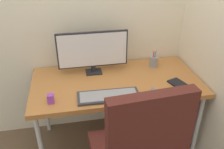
# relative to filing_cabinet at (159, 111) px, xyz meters

# --- Properties ---
(ground_plane) EXTENTS (8.00, 8.00, 0.00)m
(ground_plane) POSITION_rel_filing_cabinet_xyz_m (-0.44, -0.02, -0.29)
(ground_plane) COLOR brown
(desk) EXTENTS (1.42, 0.71, 0.71)m
(desk) POSITION_rel_filing_cabinet_xyz_m (-0.44, -0.02, 0.37)
(desk) COLOR #B27038
(desk) RESTS_ON ground_plane
(filing_cabinet) EXTENTS (0.40, 0.50, 0.58)m
(filing_cabinet) POSITION_rel_filing_cabinet_xyz_m (0.00, 0.00, 0.00)
(filing_cabinet) COLOR slate
(filing_cabinet) RESTS_ON ground_plane
(monitor) EXTENTS (0.61, 0.11, 0.38)m
(monitor) POSITION_rel_filing_cabinet_xyz_m (-0.61, 0.16, 0.63)
(monitor) COLOR black
(monitor) RESTS_ON desk
(keyboard) EXTENTS (0.48, 0.19, 0.02)m
(keyboard) POSITION_rel_filing_cabinet_xyz_m (-0.55, -0.26, 0.43)
(keyboard) COLOR #333338
(keyboard) RESTS_ON desk
(mouse) EXTENTS (0.07, 0.12, 0.04)m
(mouse) POSITION_rel_filing_cabinet_xyz_m (-0.19, -0.28, 0.44)
(mouse) COLOR slate
(mouse) RESTS_ON desk
(pen_holder) EXTENTS (0.08, 0.08, 0.17)m
(pen_holder) POSITION_rel_filing_cabinet_xyz_m (-0.05, 0.16, 0.47)
(pen_holder) COLOR gray
(pen_holder) RESTS_ON desk
(notebook) EXTENTS (0.18, 0.26, 0.01)m
(notebook) POSITION_rel_filing_cabinet_xyz_m (0.06, -0.23, 0.43)
(notebook) COLOR black
(notebook) RESTS_ON desk
(desk_clamp_accessory) EXTENTS (0.05, 0.05, 0.07)m
(desk_clamp_accessory) POSITION_rel_filing_cabinet_xyz_m (-0.97, -0.25, 0.46)
(desk_clamp_accessory) COLOR purple
(desk_clamp_accessory) RESTS_ON desk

